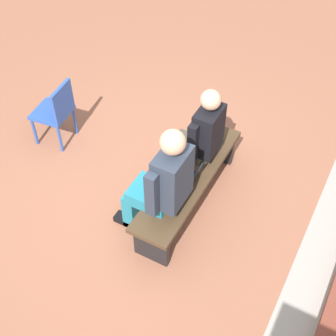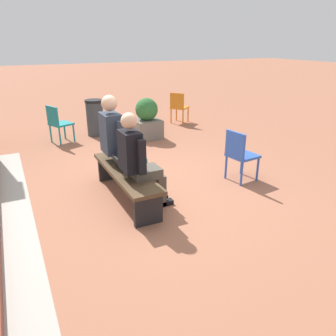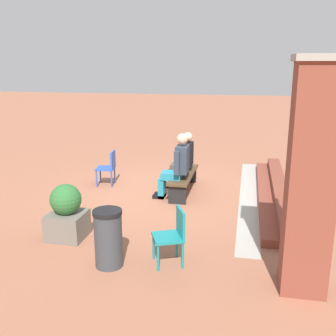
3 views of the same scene
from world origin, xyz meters
name	(u,v)px [view 3 (image 3 of 3)]	position (x,y,z in m)	size (l,w,h in m)	color
ground_plane	(166,193)	(0.00, 0.00, 0.00)	(60.00, 60.00, 0.00)	#9E6047
concrete_strip	(249,196)	(-0.15, 1.86, 0.00)	(5.91, 0.40, 0.01)	#A8A399
brick_steps	(275,193)	(-0.15, 2.41, 0.12)	(5.11, 0.60, 0.30)	brown
brick_pillar_left_of_steps	(311,179)	(3.48, 2.55, 1.49)	(0.64, 0.64, 2.96)	brown
bench	(183,177)	(-0.15, 0.38, 0.35)	(1.80, 0.44, 0.45)	#4C3823
person_student	(183,158)	(-0.49, 0.32, 0.71)	(0.54, 0.68, 1.34)	#4C473D
person_adult	(177,165)	(0.30, 0.31, 0.76)	(0.60, 0.76, 1.44)	teal
laptop	(184,172)	(-0.08, 0.40, 0.50)	(0.32, 0.29, 0.21)	black
plastic_chair_foreground	(109,166)	(-0.34, -1.48, 0.48)	(0.47, 0.47, 0.84)	#2D56B7
plastic_chair_by_pillar	(173,233)	(3.17, 0.78, 0.48)	(0.55, 0.55, 0.84)	teal
planter	(67,213)	(2.65, -1.14, 0.44)	(0.60, 0.60, 0.94)	#6B665B
litter_bin	(108,238)	(3.43, -0.12, 0.43)	(0.42, 0.42, 0.86)	#383D42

